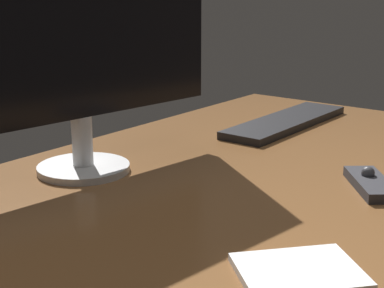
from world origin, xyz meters
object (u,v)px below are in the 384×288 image
object	(u,v)px
monitor	(77,32)
notepad	(299,272)
media_remote	(371,183)
keyboard	(286,122)

from	to	relation	value
monitor	notepad	size ratio (longest dim) A/B	4.05
media_remote	keyboard	bearing A→B (deg)	8.10
keyboard	notepad	bearing A→B (deg)	-149.83
keyboard	notepad	size ratio (longest dim) A/B	2.89
monitor	keyboard	xyz separation A→B (cm)	(55.31, -11.91, -24.78)
keyboard	monitor	bearing A→B (deg)	167.66
media_remote	notepad	world-z (taller)	media_remote
keyboard	notepad	xyz separation A→B (cm)	(-67.39, -39.47, -0.39)
keyboard	media_remote	distance (cm)	46.53
monitor	keyboard	world-z (taller)	monitor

